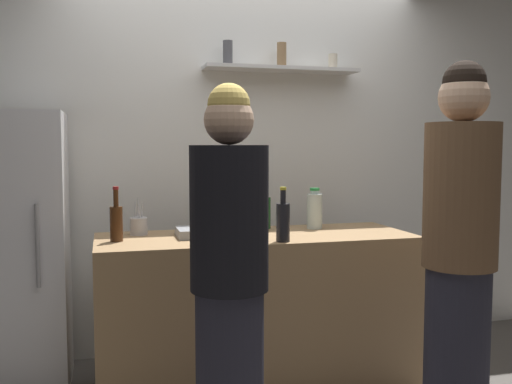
{
  "coord_description": "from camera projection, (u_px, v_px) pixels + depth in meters",
  "views": [
    {
      "loc": [
        -0.93,
        -2.63,
        1.41
      ],
      "look_at": [
        -0.09,
        0.52,
        1.15
      ],
      "focal_mm": 39.85,
      "sensor_mm": 36.0,
      "label": 1
    }
  ],
  "objects": [
    {
      "name": "person_blonde",
      "position": [
        229.0,
        280.0,
        2.46
      ],
      "size": [
        0.34,
        0.34,
        1.68
      ],
      "rotation": [
        0.0,
        0.0,
        4.84
      ],
      "color": "#262633",
      "rests_on": "ground"
    },
    {
      "name": "refrigerator",
      "position": [
        14.0,
        252.0,
        3.27
      ],
      "size": [
        0.59,
        0.6,
        1.6
      ],
      "color": "white",
      "rests_on": "ground"
    },
    {
      "name": "utensil_holder",
      "position": [
        139.0,
        226.0,
        3.29
      ],
      "size": [
        0.1,
        0.1,
        0.22
      ],
      "color": "#B2B2B7",
      "rests_on": "counter"
    },
    {
      "name": "wine_bottle_green_glass",
      "position": [
        264.0,
        211.0,
        3.54
      ],
      "size": [
        0.08,
        0.08,
        0.28
      ],
      "color": "#19471E",
      "rests_on": "counter"
    },
    {
      "name": "person_brown_jacket",
      "position": [
        459.0,
        255.0,
        2.65
      ],
      "size": [
        0.34,
        0.34,
        1.8
      ],
      "rotation": [
        0.0,
        0.0,
        0.47
      ],
      "color": "#262633",
      "rests_on": "ground"
    },
    {
      "name": "baking_pan",
      "position": [
        207.0,
        232.0,
        3.24
      ],
      "size": [
        0.34,
        0.24,
        0.05
      ],
      "primitive_type": "cube",
      "color": "gray",
      "rests_on": "counter"
    },
    {
      "name": "wine_bottle_dark_glass",
      "position": [
        283.0,
        221.0,
        3.05
      ],
      "size": [
        0.07,
        0.07,
        0.3
      ],
      "color": "black",
      "rests_on": "counter"
    },
    {
      "name": "water_bottle_plastic",
      "position": [
        315.0,
        210.0,
        3.53
      ],
      "size": [
        0.09,
        0.09,
        0.25
      ],
      "color": "silver",
      "rests_on": "counter"
    },
    {
      "name": "wine_bottle_amber_glass",
      "position": [
        116.0,
        222.0,
        3.06
      ],
      "size": [
        0.07,
        0.07,
        0.3
      ],
      "color": "#472814",
      "rests_on": "counter"
    },
    {
      "name": "back_wall_assembly",
      "position": [
        242.0,
        161.0,
        3.98
      ],
      "size": [
        4.8,
        0.32,
        2.6
      ],
      "color": "white",
      "rests_on": "ground"
    },
    {
      "name": "counter",
      "position": [
        256.0,
        311.0,
        3.33
      ],
      "size": [
        1.81,
        0.66,
        0.9
      ],
      "primitive_type": "cube",
      "color": "#9E7A51",
      "rests_on": "ground"
    }
  ]
}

